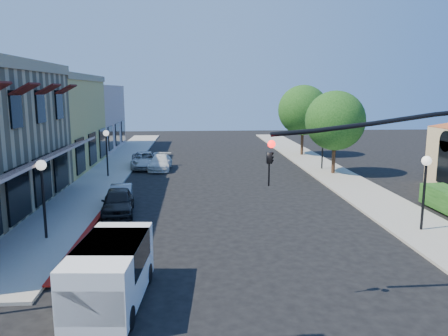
{
  "coord_description": "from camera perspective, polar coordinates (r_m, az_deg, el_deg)",
  "views": [
    {
      "loc": [
        -1.97,
        -10.78,
        6.5
      ],
      "look_at": [
        -0.48,
        10.96,
        2.6
      ],
      "focal_mm": 35.0,
      "sensor_mm": 36.0,
      "label": 1
    }
  ],
  "objects": [
    {
      "name": "ground",
      "position": [
        12.74,
        5.93,
        -20.59
      ],
      "size": [
        120.0,
        120.0,
        0.0
      ],
      "primitive_type": "plane",
      "color": "black",
      "rests_on": "ground"
    },
    {
      "name": "sidewalk_left",
      "position": [
        38.92,
        -13.89,
        0.32
      ],
      "size": [
        3.5,
        50.0,
        0.12
      ],
      "primitive_type": "cube",
      "color": "#99968B",
      "rests_on": "ground"
    },
    {
      "name": "sidewalk_right",
      "position": [
        39.79,
        11.77,
        0.62
      ],
      "size": [
        3.5,
        50.0,
        0.12
      ],
      "primitive_type": "cube",
      "color": "#99968B",
      "rests_on": "ground"
    },
    {
      "name": "curb_red_strip",
      "position": [
        20.47,
        -17.85,
        -8.87
      ],
      "size": [
        0.25,
        10.0,
        0.06
      ],
      "primitive_type": "cube",
      "color": "maroon",
      "rests_on": "ground"
    },
    {
      "name": "yellow_stucco_building",
      "position": [
        39.28,
        -24.16,
        5.32
      ],
      "size": [
        10.0,
        12.0,
        7.6
      ],
      "primitive_type": "cube",
      "color": "tan",
      "rests_on": "ground"
    },
    {
      "name": "pink_stucco_building",
      "position": [
        50.71,
        -19.5,
        6.18
      ],
      "size": [
        10.0,
        12.0,
        7.0
      ],
      "primitive_type": "cube",
      "color": "#CCAA9A",
      "rests_on": "ground"
    },
    {
      "name": "street_tree_a",
      "position": [
        34.58,
        14.32,
        6.01
      ],
      "size": [
        4.56,
        4.56,
        6.48
      ],
      "color": "#342215",
      "rests_on": "ground"
    },
    {
      "name": "street_tree_b",
      "position": [
        44.16,
        10.3,
        7.45
      ],
      "size": [
        4.94,
        4.94,
        7.02
      ],
      "color": "#342215",
      "rests_on": "ground"
    },
    {
      "name": "lamppost_left_near",
      "position": [
        20.23,
        -22.67,
        -1.37
      ],
      "size": [
        0.44,
        0.44,
        3.57
      ],
      "color": "black",
      "rests_on": "ground"
    },
    {
      "name": "lamppost_left_far",
      "position": [
        33.63,
        -15.11,
        3.37
      ],
      "size": [
        0.44,
        0.44,
        3.57
      ],
      "color": "black",
      "rests_on": "ground"
    },
    {
      "name": "lamppost_right_near",
      "position": [
        21.83,
        24.83,
        -0.73
      ],
      "size": [
        0.44,
        0.44,
        3.57
      ],
      "color": "black",
      "rests_on": "ground"
    },
    {
      "name": "lamppost_right_far",
      "position": [
        36.51,
        12.8,
        3.98
      ],
      "size": [
        0.44,
        0.44,
        3.57
      ],
      "color": "black",
      "rests_on": "ground"
    },
    {
      "name": "white_van",
      "position": [
        14.06,
        -14.64,
        -12.71
      ],
      "size": [
        2.18,
        4.47,
        1.93
      ],
      "color": "white",
      "rests_on": "ground"
    },
    {
      "name": "parked_car_a",
      "position": [
        23.86,
        -13.7,
        -4.27
      ],
      "size": [
        2.03,
        4.13,
        1.35
      ],
      "primitive_type": "imported",
      "rotation": [
        0.0,
        0.0,
        0.11
      ],
      "color": "black",
      "rests_on": "ground"
    },
    {
      "name": "parked_car_b",
      "position": [
        25.77,
        -13.27,
        -3.45
      ],
      "size": [
        1.56,
        3.52,
        1.12
      ],
      "primitive_type": "imported",
      "rotation": [
        0.0,
        0.0,
        0.11
      ],
      "color": "#979A9C",
      "rests_on": "ground"
    },
    {
      "name": "parked_car_c",
      "position": [
        36.37,
        -8.32,
        0.72
      ],
      "size": [
        1.85,
        4.27,
        1.22
      ],
      "primitive_type": "imported",
      "rotation": [
        0.0,
        0.0,
        -0.03
      ],
      "color": "white",
      "rests_on": "ground"
    },
    {
      "name": "parked_car_d",
      "position": [
        37.47,
        -10.35,
        1.02
      ],
      "size": [
        2.69,
        5.0,
        1.33
      ],
      "primitive_type": "imported",
      "rotation": [
        0.0,
        0.0,
        0.1
      ],
      "color": "#B5B7BA",
      "rests_on": "ground"
    }
  ]
}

